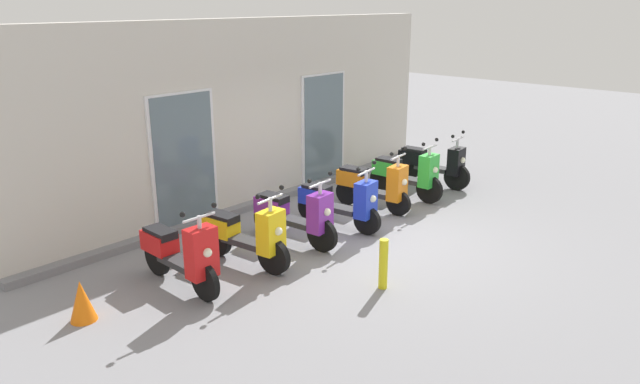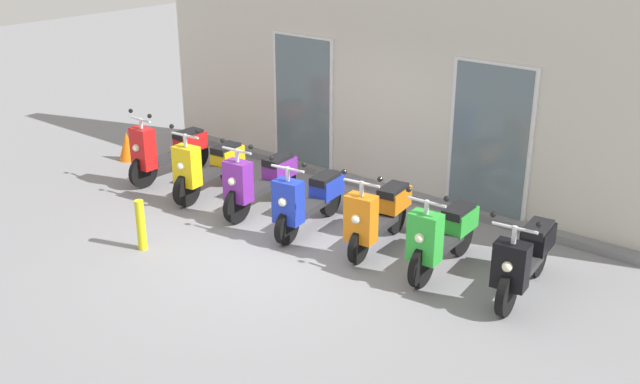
{
  "view_description": "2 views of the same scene",
  "coord_description": "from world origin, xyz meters",
  "px_view_note": "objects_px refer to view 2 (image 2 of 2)",
  "views": [
    {
      "loc": [
        -7.27,
        -5.31,
        3.69
      ],
      "look_at": [
        -0.77,
        0.58,
        0.86
      ],
      "focal_mm": 33.51,
      "sensor_mm": 36.0,
      "label": 1
    },
    {
      "loc": [
        6.2,
        -6.65,
        4.4
      ],
      "look_at": [
        0.47,
        0.46,
        0.79
      ],
      "focal_mm": 42.16,
      "sensor_mm": 36.0,
      "label": 2
    }
  ],
  "objects_px": {
    "scooter_yellow": "(209,167)",
    "scooter_blue": "(308,199)",
    "scooter_purple": "(260,180)",
    "scooter_black": "(525,258)",
    "scooter_orange": "(378,214)",
    "scooter_red": "(167,150)",
    "curb_bollard": "(141,225)",
    "traffic_cone": "(127,146)",
    "scooter_green": "(442,235)"
  },
  "relations": [
    {
      "from": "scooter_yellow",
      "to": "scooter_blue",
      "type": "xyz_separation_m",
      "value": [
        2.05,
        -0.04,
        -0.01
      ]
    },
    {
      "from": "scooter_purple",
      "to": "scooter_blue",
      "type": "xyz_separation_m",
      "value": [
        0.99,
        -0.07,
        -0.03
      ]
    },
    {
      "from": "scooter_blue",
      "to": "scooter_black",
      "type": "bearing_deg",
      "value": 2.72
    },
    {
      "from": "scooter_purple",
      "to": "scooter_orange",
      "type": "relative_size",
      "value": 1.07
    },
    {
      "from": "scooter_red",
      "to": "scooter_purple",
      "type": "height_order",
      "value": "scooter_red"
    },
    {
      "from": "scooter_yellow",
      "to": "scooter_purple",
      "type": "relative_size",
      "value": 0.98
    },
    {
      "from": "scooter_orange",
      "to": "scooter_black",
      "type": "bearing_deg",
      "value": 1.2
    },
    {
      "from": "scooter_red",
      "to": "curb_bollard",
      "type": "distance_m",
      "value": 2.69
    },
    {
      "from": "traffic_cone",
      "to": "curb_bollard",
      "type": "distance_m",
      "value": 3.8
    },
    {
      "from": "scooter_purple",
      "to": "scooter_black",
      "type": "xyz_separation_m",
      "value": [
        4.15,
        0.08,
        -0.01
      ]
    },
    {
      "from": "scooter_yellow",
      "to": "scooter_black",
      "type": "bearing_deg",
      "value": 1.25
    },
    {
      "from": "scooter_orange",
      "to": "scooter_black",
      "type": "height_order",
      "value": "scooter_orange"
    },
    {
      "from": "scooter_purple",
      "to": "curb_bollard",
      "type": "bearing_deg",
      "value": -99.35
    },
    {
      "from": "scooter_yellow",
      "to": "traffic_cone",
      "type": "bearing_deg",
      "value": 174.0
    },
    {
      "from": "scooter_red",
      "to": "scooter_yellow",
      "type": "xyz_separation_m",
      "value": [
        1.06,
        -0.07,
        -0.04
      ]
    },
    {
      "from": "scooter_orange",
      "to": "scooter_green",
      "type": "distance_m",
      "value": 1.0
    },
    {
      "from": "scooter_red",
      "to": "scooter_purple",
      "type": "distance_m",
      "value": 2.12
    },
    {
      "from": "scooter_black",
      "to": "scooter_blue",
      "type": "bearing_deg",
      "value": -177.28
    },
    {
      "from": "scooter_purple",
      "to": "scooter_orange",
      "type": "bearing_deg",
      "value": 0.89
    },
    {
      "from": "scooter_orange",
      "to": "scooter_black",
      "type": "distance_m",
      "value": 2.05
    },
    {
      "from": "scooter_purple",
      "to": "scooter_black",
      "type": "distance_m",
      "value": 4.15
    },
    {
      "from": "scooter_green",
      "to": "scooter_black",
      "type": "bearing_deg",
      "value": 4.27
    },
    {
      "from": "scooter_black",
      "to": "curb_bollard",
      "type": "relative_size",
      "value": 2.38
    },
    {
      "from": "scooter_yellow",
      "to": "scooter_purple",
      "type": "xyz_separation_m",
      "value": [
        1.06,
        0.04,
        0.02
      ]
    },
    {
      "from": "scooter_orange",
      "to": "scooter_black",
      "type": "relative_size",
      "value": 0.93
    },
    {
      "from": "traffic_cone",
      "to": "curb_bollard",
      "type": "bearing_deg",
      "value": -34.92
    },
    {
      "from": "scooter_purple",
      "to": "scooter_green",
      "type": "distance_m",
      "value": 3.09
    },
    {
      "from": "scooter_blue",
      "to": "traffic_cone",
      "type": "xyz_separation_m",
      "value": [
        -4.43,
        0.29,
        -0.2
      ]
    },
    {
      "from": "scooter_green",
      "to": "curb_bollard",
      "type": "relative_size",
      "value": 2.3
    },
    {
      "from": "scooter_blue",
      "to": "scooter_orange",
      "type": "xyz_separation_m",
      "value": [
        1.1,
        0.11,
        0.04
      ]
    },
    {
      "from": "scooter_orange",
      "to": "scooter_black",
      "type": "xyz_separation_m",
      "value": [
        2.05,
        0.04,
        -0.02
      ]
    },
    {
      "from": "scooter_green",
      "to": "traffic_cone",
      "type": "relative_size",
      "value": 3.1
    },
    {
      "from": "traffic_cone",
      "to": "curb_bollard",
      "type": "height_order",
      "value": "curb_bollard"
    },
    {
      "from": "scooter_red",
      "to": "scooter_green",
      "type": "bearing_deg",
      "value": -0.43
    },
    {
      "from": "scooter_blue",
      "to": "scooter_green",
      "type": "bearing_deg",
      "value": 1.95
    },
    {
      "from": "scooter_yellow",
      "to": "traffic_cone",
      "type": "distance_m",
      "value": 2.4
    },
    {
      "from": "scooter_red",
      "to": "scooter_blue",
      "type": "distance_m",
      "value": 3.12
    },
    {
      "from": "scooter_yellow",
      "to": "curb_bollard",
      "type": "relative_size",
      "value": 2.33
    },
    {
      "from": "scooter_orange",
      "to": "curb_bollard",
      "type": "relative_size",
      "value": 2.21
    },
    {
      "from": "scooter_black",
      "to": "scooter_red",
      "type": "bearing_deg",
      "value": -179.64
    },
    {
      "from": "scooter_black",
      "to": "scooter_green",
      "type": "bearing_deg",
      "value": -175.73
    },
    {
      "from": "scooter_yellow",
      "to": "scooter_orange",
      "type": "relative_size",
      "value": 1.06
    },
    {
      "from": "scooter_purple",
      "to": "scooter_blue",
      "type": "bearing_deg",
      "value": -4.3
    },
    {
      "from": "scooter_orange",
      "to": "scooter_green",
      "type": "xyz_separation_m",
      "value": [
        1.0,
        -0.04,
        -0.0
      ]
    },
    {
      "from": "scooter_green",
      "to": "scooter_black",
      "type": "relative_size",
      "value": 0.97
    },
    {
      "from": "scooter_yellow",
      "to": "traffic_cone",
      "type": "relative_size",
      "value": 3.13
    },
    {
      "from": "scooter_red",
      "to": "scooter_black",
      "type": "height_order",
      "value": "scooter_red"
    },
    {
      "from": "scooter_purple",
      "to": "curb_bollard",
      "type": "xyz_separation_m",
      "value": [
        -0.32,
        -1.96,
        -0.14
      ]
    },
    {
      "from": "scooter_black",
      "to": "scooter_yellow",
      "type": "bearing_deg",
      "value": -178.75
    },
    {
      "from": "scooter_green",
      "to": "traffic_cone",
      "type": "distance_m",
      "value": 6.54
    }
  ]
}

